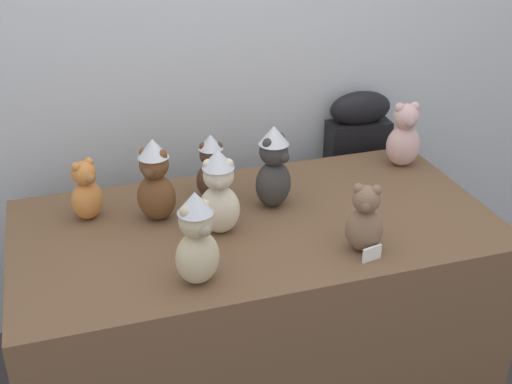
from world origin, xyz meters
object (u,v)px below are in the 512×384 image
object	(u,v)px
display_table	(256,308)
teddy_bear_chestnut	(155,181)
teddy_bear_cream	(219,192)
instrument_case	(354,191)
teddy_bear_cocoa	(212,168)
teddy_bear_blush	(404,137)
teddy_bear_sand	(197,239)
teddy_bear_ginger	(86,192)
teddy_bear_charcoal	(274,168)
teddy_bear_mocha	(365,220)

from	to	relation	value
display_table	teddy_bear_chestnut	size ratio (longest dim) A/B	5.50
display_table	teddy_bear_cream	bearing A→B (deg)	-170.89
teddy_bear_chestnut	teddy_bear_cream	xyz separation A→B (m)	(0.19, -0.15, 0.00)
instrument_case	teddy_bear_cocoa	bearing A→B (deg)	-153.35
teddy_bear_chestnut	teddy_bear_cocoa	xyz separation A→B (m)	(0.22, 0.09, -0.02)
display_table	teddy_bear_blush	distance (m)	0.92
display_table	teddy_bear_sand	bearing A→B (deg)	-133.49
teddy_bear_ginger	teddy_bear_chestnut	world-z (taller)	teddy_bear_chestnut
teddy_bear_cream	teddy_bear_cocoa	distance (m)	0.25
teddy_bear_charcoal	teddy_bear_sand	size ratio (longest dim) A/B	1.02
instrument_case	teddy_bear_cocoa	xyz separation A→B (m)	(-0.76, -0.34, 0.38)
display_table	teddy_bear_charcoal	size ratio (longest dim) A/B	5.39
instrument_case	teddy_bear_sand	xyz separation A→B (m)	(-0.93, -0.85, 0.41)
teddy_bear_charcoal	teddy_bear_sand	xyz separation A→B (m)	(-0.37, -0.39, -0.00)
teddy_bear_chestnut	teddy_bear_mocha	xyz separation A→B (m)	(0.60, -0.41, -0.04)
instrument_case	teddy_bear_ginger	size ratio (longest dim) A/B	4.36
teddy_bear_blush	teddy_bear_chestnut	bearing A→B (deg)	-166.09
teddy_bear_blush	teddy_bear_cream	world-z (taller)	teddy_bear_cream
teddy_bear_charcoal	instrument_case	bearing A→B (deg)	7.76
teddy_bear_ginger	teddy_bear_sand	distance (m)	0.57
teddy_bear_charcoal	teddy_bear_cream	distance (m)	0.27
teddy_bear_mocha	teddy_bear_blush	bearing A→B (deg)	79.52
teddy_bear_cream	teddy_bear_charcoal	bearing A→B (deg)	41.27
display_table	teddy_bear_blush	world-z (taller)	teddy_bear_blush
instrument_case	teddy_bear_ginger	xyz separation A→B (m)	(-1.21, -0.35, 0.36)
display_table	teddy_bear_ginger	xyz separation A→B (m)	(-0.56, 0.21, 0.48)
display_table	instrument_case	bearing A→B (deg)	40.55
teddy_bear_blush	teddy_bear_chestnut	xyz separation A→B (m)	(-1.04, -0.14, 0.02)
teddy_bear_blush	teddy_bear_ginger	bearing A→B (deg)	-170.92
teddy_bear_sand	teddy_bear_chestnut	size ratio (longest dim) A/B	1.00
instrument_case	teddy_bear_sand	world-z (taller)	teddy_bear_sand
teddy_bear_ginger	teddy_bear_mocha	world-z (taller)	teddy_bear_mocha
teddy_bear_chestnut	teddy_bear_cocoa	world-z (taller)	teddy_bear_chestnut
display_table	teddy_bear_chestnut	bearing A→B (deg)	157.99
teddy_bear_mocha	teddy_bear_cocoa	xyz separation A→B (m)	(-0.38, 0.50, 0.01)
teddy_bear_ginger	teddy_bear_cocoa	distance (m)	0.46
teddy_bear_ginger	teddy_bear_cream	size ratio (longest dim) A/B	0.73
teddy_bear_cream	teddy_bear_mocha	bearing A→B (deg)	-18.01
teddy_bear_chestnut	display_table	bearing A→B (deg)	11.80
instrument_case	teddy_bear_cream	world-z (taller)	teddy_bear_cream
teddy_bear_blush	teddy_bear_mocha	bearing A→B (deg)	-122.40
teddy_bear_charcoal	teddy_bear_cream	bearing A→B (deg)	176.35
instrument_case	teddy_bear_mocha	xyz separation A→B (m)	(-0.38, -0.84, 0.37)
teddy_bear_charcoal	teddy_bear_mocha	xyz separation A→B (m)	(0.18, -0.38, -0.04)
teddy_bear_charcoal	teddy_bear_cream	world-z (taller)	teddy_bear_charcoal
teddy_bear_chestnut	teddy_bear_cream	world-z (taller)	teddy_bear_cream
teddy_bear_sand	teddy_bear_cream	distance (m)	0.30
teddy_bear_sand	teddy_bear_cocoa	world-z (taller)	teddy_bear_sand
instrument_case	teddy_bear_blush	xyz separation A→B (m)	(0.06, -0.29, 0.39)
teddy_bear_ginger	teddy_bear_sand	bearing A→B (deg)	-91.39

